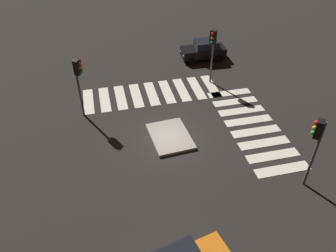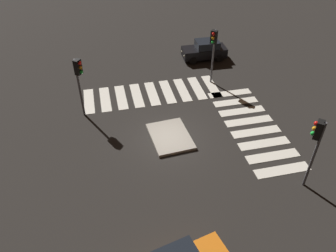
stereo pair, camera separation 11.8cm
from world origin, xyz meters
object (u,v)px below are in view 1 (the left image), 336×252
car_black (204,50)px  traffic_light_south (317,138)px  traffic_light_east (213,44)px  traffic_island (170,136)px  traffic_light_north (78,75)px

car_black → traffic_light_south: (-14.93, -0.60, 2.33)m
traffic_light_south → traffic_light_east: bearing=-42.4°
traffic_island → traffic_light_south: traffic_light_south is taller
traffic_light_south → traffic_island: bearing=-1.2°
car_black → traffic_light_east: (-4.00, 0.80, 2.41)m
car_black → traffic_light_south: traffic_light_south is taller
traffic_island → traffic_light_north: (3.50, 4.99, 3.06)m
traffic_island → traffic_light_north: traffic_light_north is taller
car_black → traffic_light_north: (-6.21, 10.28, 2.34)m
traffic_island → traffic_light_east: (5.72, -4.49, 3.12)m
traffic_light_east → traffic_light_north: (-2.21, 9.48, -0.07)m
car_black → traffic_light_east: traffic_light_east is taller
traffic_light_north → traffic_light_south: 13.95m
car_black → traffic_light_north: 12.24m
traffic_island → car_black: size_ratio=0.86×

